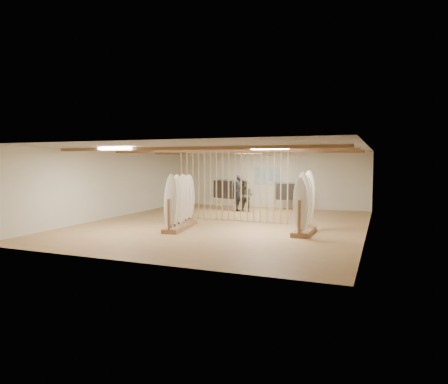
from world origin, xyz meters
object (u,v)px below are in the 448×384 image
at_px(shopper_b, 246,193).
at_px(clothing_rack_b, 288,192).
at_px(rack_left, 180,210).
at_px(shopper_a, 240,190).
at_px(clothing_rack_a, 225,189).
at_px(rack_right, 304,214).

bearing_deg(shopper_b, clothing_rack_b, 52.80).
xyz_separation_m(rack_left, clothing_rack_b, (2.28, 6.75, 0.23)).
xyz_separation_m(shopper_a, shopper_b, (0.33, -0.12, -0.12)).
relative_size(clothing_rack_a, clothing_rack_b, 1.11).
bearing_deg(shopper_b, shopper_a, 170.44).
height_order(rack_left, shopper_a, shopper_a).
bearing_deg(rack_right, shopper_b, 127.59).
bearing_deg(clothing_rack_b, shopper_b, -157.98).
relative_size(rack_right, shopper_b, 1.12).
height_order(clothing_rack_a, shopper_b, shopper_b).
xyz_separation_m(rack_left, shopper_a, (0.28, 5.36, 0.34)).
bearing_deg(rack_right, shopper_a, 129.37).
bearing_deg(clothing_rack_a, rack_left, -58.93).
relative_size(rack_left, shopper_b, 1.38).
relative_size(rack_left, shopper_a, 1.21).
relative_size(rack_left, clothing_rack_a, 1.58).
xyz_separation_m(rack_left, clothing_rack_a, (-0.62, 5.77, 0.33)).
relative_size(shopper_a, shopper_b, 1.14).
bearing_deg(clothing_rack_a, clothing_rack_b, 43.45).
xyz_separation_m(clothing_rack_a, clothing_rack_b, (2.90, 0.97, -0.10)).
distance_m(rack_left, shopper_b, 5.28).
bearing_deg(clothing_rack_a, shopper_b, 1.54).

